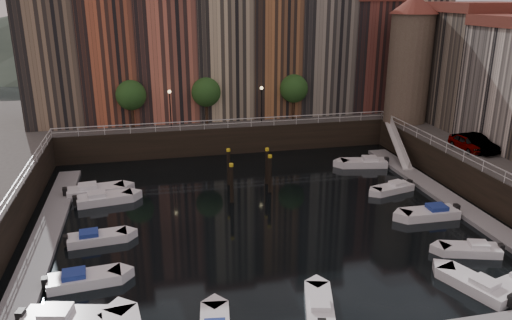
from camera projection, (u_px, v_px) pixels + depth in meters
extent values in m
plane|color=black|center=(261.00, 214.00, 40.12)|extent=(200.00, 200.00, 0.00)
cube|color=black|center=(215.00, 120.00, 63.72)|extent=(80.00, 20.00, 3.00)
cube|color=gray|center=(45.00, 238.00, 35.82)|extent=(2.00, 28.00, 0.35)
cube|color=gray|center=(449.00, 199.00, 42.47)|extent=(2.00, 28.00, 0.35)
cone|color=#2D382D|center=(60.00, 32.00, 133.60)|extent=(80.00, 80.00, 14.00)
cone|color=#2D382D|center=(190.00, 23.00, 140.14)|extent=(100.00, 100.00, 18.00)
cone|color=#2D382D|center=(309.00, 32.00, 148.28)|extent=(70.00, 70.00, 12.00)
cube|color=#856D55|center=(55.00, 59.00, 55.02)|extent=(6.00, 10.00, 14.00)
cube|color=#B85939|center=(109.00, 48.00, 55.91)|extent=(5.80, 10.00, 16.00)
cube|color=#CC6D54|center=(165.00, 58.00, 57.57)|extent=(6.50, 10.00, 13.50)
cube|color=#C9B38E|center=(220.00, 50.00, 58.63)|extent=(6.20, 10.00, 15.00)
cube|color=#A4673C|center=(268.00, 51.00, 59.92)|extent=(5.60, 10.00, 14.50)
cube|color=gray|center=(316.00, 42.00, 60.84)|extent=(6.40, 10.00, 16.50)
cube|color=brown|center=(362.00, 55.00, 62.67)|extent=(6.00, 10.00, 13.00)
cube|color=#BFAB8C|center=(407.00, 44.00, 63.49)|extent=(5.90, 10.00, 15.50)
cube|color=#726656|center=(475.00, 70.00, 53.82)|extent=(9.00, 8.00, 12.00)
cube|color=brown|center=(484.00, 7.00, 51.76)|extent=(9.30, 8.30, 1.00)
cylinder|color=#6B5B4C|center=(409.00, 69.00, 54.80)|extent=(4.60, 4.60, 12.00)
cone|color=brown|center=(415.00, 4.00, 52.64)|extent=(5.20, 5.20, 2.00)
cylinder|color=black|center=(133.00, 117.00, 53.59)|extent=(0.30, 0.30, 2.40)
sphere|color=#1E4719|center=(131.00, 95.00, 52.83)|extent=(3.20, 3.20, 3.20)
cylinder|color=black|center=(207.00, 114.00, 55.23)|extent=(0.30, 0.30, 2.40)
sphere|color=#1E4719|center=(206.00, 92.00, 54.47)|extent=(3.20, 3.20, 3.20)
cylinder|color=black|center=(293.00, 109.00, 57.28)|extent=(0.30, 0.30, 2.40)
sphere|color=#1E4719|center=(294.00, 89.00, 56.52)|extent=(3.20, 3.20, 3.20)
cylinder|color=black|center=(170.00, 110.00, 53.23)|extent=(0.12, 0.12, 4.00)
sphere|color=#FFD88C|center=(169.00, 92.00, 52.60)|extent=(0.36, 0.36, 0.36)
cylinder|color=black|center=(261.00, 106.00, 55.28)|extent=(0.12, 0.12, 4.00)
sphere|color=#FFD88C|center=(262.00, 88.00, 54.65)|extent=(0.36, 0.36, 0.36)
cube|color=white|center=(228.00, 119.00, 53.68)|extent=(36.00, 0.08, 0.08)
cube|color=white|center=(228.00, 124.00, 53.83)|extent=(36.00, 0.06, 0.06)
cube|color=white|center=(474.00, 156.00, 41.64)|extent=(0.08, 34.00, 0.08)
cube|color=white|center=(473.00, 161.00, 41.78)|extent=(0.06, 34.00, 0.06)
cube|color=white|center=(10.00, 191.00, 34.25)|extent=(0.08, 34.00, 0.08)
cube|color=white|center=(11.00, 197.00, 34.39)|extent=(0.06, 34.00, 0.06)
cube|color=white|center=(398.00, 145.00, 52.34)|extent=(2.78, 8.26, 2.81)
cube|color=white|center=(399.00, 140.00, 52.18)|extent=(1.93, 8.32, 3.65)
cylinder|color=black|center=(232.00, 186.00, 41.85)|extent=(0.32, 0.32, 3.60)
cylinder|color=gold|center=(231.00, 165.00, 41.26)|extent=(0.36, 0.36, 0.25)
cylinder|color=black|center=(229.00, 169.00, 45.79)|extent=(0.32, 0.32, 3.60)
cylinder|color=gold|center=(228.00, 150.00, 45.21)|extent=(0.36, 0.36, 0.25)
cylinder|color=black|center=(270.00, 176.00, 44.06)|extent=(0.32, 0.32, 3.60)
cylinder|color=gold|center=(270.00, 156.00, 43.48)|extent=(0.36, 0.36, 0.25)
cylinder|color=black|center=(267.00, 169.00, 45.98)|extent=(0.32, 0.32, 3.60)
cylinder|color=gold|center=(267.00, 149.00, 45.39)|extent=(0.36, 0.36, 0.25)
cube|color=white|center=(56.00, 313.00, 26.28)|extent=(1.80, 1.63, 0.55)
cube|color=black|center=(21.00, 317.00, 26.36)|extent=(0.50, 0.62, 0.77)
cube|color=white|center=(85.00, 280.00, 30.32)|extent=(4.41, 2.06, 0.73)
cube|color=navy|center=(74.00, 275.00, 30.01)|extent=(1.47, 1.29, 0.49)
cube|color=black|center=(45.00, 283.00, 29.59)|extent=(0.39, 0.52, 0.68)
cube|color=white|center=(98.00, 238.00, 35.49)|extent=(4.19, 1.95, 0.69)
cube|color=navy|center=(89.00, 234.00, 35.20)|extent=(1.39, 1.23, 0.46)
cube|color=black|center=(66.00, 240.00, 34.79)|extent=(0.37, 0.49, 0.65)
cube|color=white|center=(105.00, 199.00, 42.18)|extent=(4.75, 2.43, 0.77)
cube|color=white|center=(97.00, 195.00, 41.82)|extent=(1.61, 1.44, 0.51)
cube|color=black|center=(75.00, 200.00, 41.28)|extent=(0.44, 0.56, 0.72)
cube|color=white|center=(96.00, 191.00, 43.80)|extent=(5.04, 2.48, 0.82)
cube|color=white|center=(88.00, 187.00, 43.43)|extent=(1.70, 1.51, 0.55)
cube|color=black|center=(65.00, 192.00, 42.89)|extent=(0.45, 0.59, 0.77)
cube|color=white|center=(470.00, 250.00, 33.88)|extent=(4.15, 2.56, 0.66)
cube|color=white|center=(478.00, 245.00, 33.71)|extent=(1.49, 1.37, 0.44)
cube|color=black|center=(501.00, 248.00, 33.66)|extent=(0.42, 0.51, 0.62)
cube|color=white|center=(429.00, 214.00, 39.33)|extent=(4.52, 1.81, 0.77)
cube|color=navy|center=(437.00, 208.00, 39.30)|extent=(1.45, 1.25, 0.51)
cube|color=black|center=(456.00, 209.00, 39.70)|extent=(0.37, 0.52, 0.71)
cube|color=white|center=(392.00, 189.00, 44.53)|extent=(4.09, 2.41, 0.65)
cube|color=white|center=(397.00, 184.00, 44.63)|extent=(1.45, 1.32, 0.44)
cube|color=black|center=(410.00, 183.00, 45.33)|extent=(0.41, 0.50, 0.61)
cube|color=white|center=(363.00, 163.00, 51.05)|extent=(4.79, 2.54, 0.78)
cube|color=white|center=(370.00, 159.00, 50.93)|extent=(1.65, 1.48, 0.52)
cube|color=black|center=(387.00, 161.00, 51.05)|extent=(0.45, 0.57, 0.72)
cube|color=white|center=(319.00, 305.00, 27.91)|extent=(2.49, 4.15, 0.66)
cube|color=white|center=(320.00, 305.00, 27.28)|extent=(1.35, 1.48, 0.44)
cube|color=white|center=(474.00, 285.00, 29.74)|extent=(3.12, 4.68, 0.74)
cube|color=white|center=(485.00, 283.00, 29.13)|extent=(1.60, 1.72, 0.50)
cube|color=black|center=(512.00, 300.00, 27.85)|extent=(0.59, 0.50, 0.69)
imported|color=gray|center=(467.00, 144.00, 45.93)|extent=(1.71, 4.10, 1.39)
imported|color=gray|center=(475.00, 144.00, 45.66)|extent=(2.25, 4.76, 1.51)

